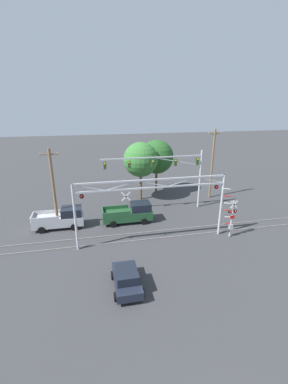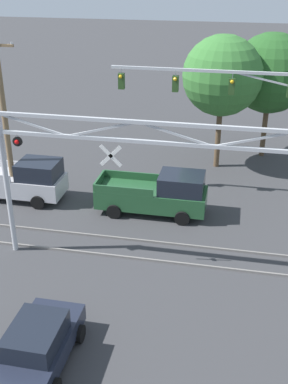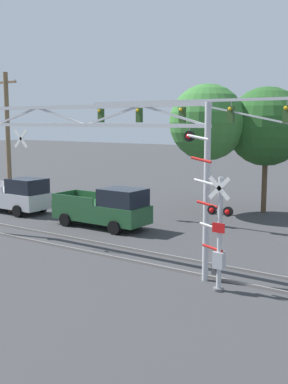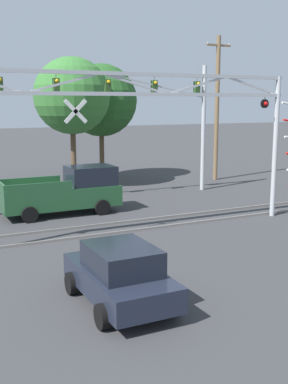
# 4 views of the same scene
# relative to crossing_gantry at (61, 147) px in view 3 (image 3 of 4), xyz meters

# --- Properties ---
(rail_track_near) EXTENTS (80.00, 0.08, 0.10)m
(rail_track_near) POSITION_rel_crossing_gantry_xyz_m (0.02, 0.28, -4.45)
(rail_track_near) COLOR gray
(rail_track_near) RESTS_ON ground_plane
(rail_track_far) EXTENTS (80.00, 0.08, 0.10)m
(rail_track_far) POSITION_rel_crossing_gantry_xyz_m (0.02, 1.72, -4.45)
(rail_track_far) COLOR gray
(rail_track_far) RESTS_ON ground_plane
(crossing_gantry) EXTENTS (14.00, 0.27, 6.22)m
(crossing_gantry) POSITION_rel_crossing_gantry_xyz_m (0.00, 0.00, 0.00)
(crossing_gantry) COLOR #B7BABF
(crossing_gantry) RESTS_ON ground_plane
(crossing_signal_mast) EXTENTS (1.66, 0.35, 5.15)m
(crossing_signal_mast) POSITION_rel_crossing_gantry_xyz_m (7.69, -0.70, -2.60)
(crossing_signal_mast) COLOR #B7BABF
(crossing_signal_mast) RESTS_ON ground_plane
(traffic_signal_span) EXTENTS (12.06, 0.39, 7.19)m
(traffic_signal_span) POSITION_rel_crossing_gantry_xyz_m (4.26, 7.07, 0.63)
(traffic_signal_span) COLOR #B7BABF
(traffic_signal_span) RESTS_ON ground_plane
(pickup_truck_lead) EXTENTS (5.40, 2.16, 2.17)m
(pickup_truck_lead) POSITION_rel_crossing_gantry_xyz_m (-1.36, 4.54, -3.47)
(pickup_truck_lead) COLOR #23512D
(pickup_truck_lead) RESTS_ON ground_plane
(pickup_truck_following) EXTENTS (5.17, 2.16, 2.17)m
(pickup_truck_following) POSITION_rel_crossing_gantry_xyz_m (-8.67, 4.71, -3.47)
(pickup_truck_following) COLOR #B7B7BC
(pickup_truck_following) RESTS_ON ground_plane
(utility_pole_left) EXTENTS (1.80, 0.28, 8.46)m
(utility_pole_left) POSITION_rel_crossing_gantry_xyz_m (-9.05, 4.63, -0.13)
(utility_pole_left) COLOR brown
(utility_pole_left) RESTS_ON ground_plane
(background_tree_beyond_span) EXTENTS (4.75, 4.75, 7.63)m
(background_tree_beyond_span) POSITION_rel_crossing_gantry_xyz_m (3.85, 13.47, 0.74)
(background_tree_beyond_span) COLOR brown
(background_tree_beyond_span) RESTS_ON ground_plane
(background_tree_far_left_verge) EXTENTS (4.53, 4.53, 7.76)m
(background_tree_far_left_verge) POSITION_rel_crossing_gantry_xyz_m (1.10, 11.10, 0.98)
(background_tree_far_left_verge) COLOR brown
(background_tree_far_left_verge) RESTS_ON ground_plane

